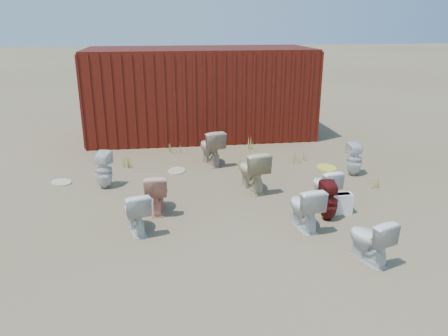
{
  "coord_description": "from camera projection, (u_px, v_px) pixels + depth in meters",
  "views": [
    {
      "loc": [
        -1.08,
        -6.85,
        3.12
      ],
      "look_at": [
        0.0,
        0.6,
        0.55
      ],
      "focal_mm": 35.0,
      "sensor_mm": 36.0,
      "label": 1
    }
  ],
  "objects": [
    {
      "name": "ground",
      "position": [
        229.0,
        209.0,
        7.57
      ],
      "size": [
        100.0,
        100.0,
        0.0
      ],
      "primitive_type": "plane",
      "color": "brown",
      "rests_on": "ground"
    },
    {
      "name": "loose_lid_near",
      "position": [
        177.0,
        171.0,
        9.44
      ],
      "size": [
        0.49,
        0.57,
        0.02
      ],
      "primitive_type": "ellipsoid",
      "rotation": [
        0.0,
        0.0,
        -0.25
      ],
      "color": "#C4B48E",
      "rests_on": "ground"
    },
    {
      "name": "weed_clump_b",
      "position": [
        243.0,
        160.0,
        9.83
      ],
      "size": [
        0.32,
        0.32,
        0.25
      ],
      "primitive_type": "cone",
      "color": "olive",
      "rests_on": "ground"
    },
    {
      "name": "toilet_front_e",
      "position": [
        370.0,
        239.0,
        5.84
      ],
      "size": [
        0.57,
        0.73,
        0.66
      ],
      "primitive_type": "imported",
      "rotation": [
        0.0,
        0.0,
        3.49
      ],
      "color": "silver",
      "rests_on": "ground"
    },
    {
      "name": "weed_clump_a",
      "position": [
        126.0,
        160.0,
        9.73
      ],
      "size": [
        0.36,
        0.36,
        0.3
      ],
      "primitive_type": "cone",
      "color": "olive",
      "rests_on": "ground"
    },
    {
      "name": "toilet_back_beige_right",
      "position": [
        252.0,
        170.0,
        8.27
      ],
      "size": [
        0.61,
        0.87,
        0.81
      ],
      "primitive_type": "imported",
      "rotation": [
        0.0,
        0.0,
        3.36
      ],
      "color": "beige",
      "rests_on": "ground"
    },
    {
      "name": "weed_clump_e",
      "position": [
        251.0,
        144.0,
        10.93
      ],
      "size": [
        0.34,
        0.34,
        0.33
      ],
      "primitive_type": "cone",
      "color": "olive",
      "rests_on": "ground"
    },
    {
      "name": "toilet_back_e",
      "position": [
        354.0,
        159.0,
        9.12
      ],
      "size": [
        0.32,
        0.33,
        0.7
      ],
      "primitive_type": "imported",
      "rotation": [
        0.0,
        0.0,
        3.14
      ],
      "color": "silver",
      "rests_on": "ground"
    },
    {
      "name": "shipping_container",
      "position": [
        200.0,
        93.0,
        12.06
      ],
      "size": [
        6.0,
        2.4,
        2.4
      ],
      "primitive_type": "cube",
      "color": "#48130C",
      "rests_on": "ground"
    },
    {
      "name": "loose_tank",
      "position": [
        337.0,
        203.0,
        7.36
      ],
      "size": [
        0.5,
        0.21,
        0.35
      ],
      "primitive_type": "cube",
      "rotation": [
        0.0,
        0.0,
        -0.02
      ],
      "color": "white",
      "rests_on": "ground"
    },
    {
      "name": "weed_clump_f",
      "position": [
        371.0,
        181.0,
        8.57
      ],
      "size": [
        0.28,
        0.28,
        0.22
      ],
      "primitive_type": "cone",
      "color": "olive",
      "rests_on": "ground"
    },
    {
      "name": "toilet_back_a",
      "position": [
        104.0,
        170.0,
        8.42
      ],
      "size": [
        0.4,
        0.4,
        0.73
      ],
      "primitive_type": "imported",
      "rotation": [
        0.0,
        0.0,
        2.9
      ],
      "color": "silver",
      "rests_on": "ground"
    },
    {
      "name": "toilet_front_a",
      "position": [
        136.0,
        212.0,
        6.66
      ],
      "size": [
        0.54,
        0.74,
        0.67
      ],
      "primitive_type": "imported",
      "rotation": [
        0.0,
        0.0,
        3.4
      ],
      "color": "silver",
      "rests_on": "ground"
    },
    {
      "name": "weed_clump_d",
      "position": [
        175.0,
        148.0,
        10.71
      ],
      "size": [
        0.3,
        0.3,
        0.23
      ],
      "primitive_type": "cone",
      "color": "olive",
      "rests_on": "ground"
    },
    {
      "name": "toilet_front_c",
      "position": [
        305.0,
        207.0,
        6.77
      ],
      "size": [
        0.5,
        0.75,
        0.72
      ],
      "primitive_type": "imported",
      "rotation": [
        0.0,
        0.0,
        3.29
      ],
      "color": "white",
      "rests_on": "ground"
    },
    {
      "name": "toilet_back_yellowlid",
      "position": [
        325.0,
        186.0,
        7.72
      ],
      "size": [
        0.47,
        0.69,
        0.65
      ],
      "primitive_type": "imported",
      "rotation": [
        0.0,
        0.0,
        3.31
      ],
      "color": "white",
      "rests_on": "ground"
    },
    {
      "name": "loose_lid_far",
      "position": [
        61.0,
        182.0,
        8.78
      ],
      "size": [
        0.58,
        0.59,
        0.02
      ],
      "primitive_type": "ellipsoid",
      "rotation": [
        0.0,
        0.0,
        0.77
      ],
      "color": "#C0B78B",
      "rests_on": "ground"
    },
    {
      "name": "weed_clump_c",
      "position": [
        299.0,
        156.0,
        10.06
      ],
      "size": [
        0.36,
        0.36,
        0.28
      ],
      "primitive_type": "cone",
      "color": "olive",
      "rests_on": "ground"
    },
    {
      "name": "toilet_front_pink",
      "position": [
        157.0,
        192.0,
        7.38
      ],
      "size": [
        0.42,
        0.7,
        0.7
      ],
      "primitive_type": "imported",
      "rotation": [
        0.0,
        0.0,
        3.09
      ],
      "color": "#EDA189",
      "rests_on": "ground"
    },
    {
      "name": "toilet_back_beige_left",
      "position": [
        211.0,
        147.0,
        9.79
      ],
      "size": [
        0.64,
        0.88,
        0.81
      ],
      "primitive_type": "imported",
      "rotation": [
        0.0,
        0.0,
        3.4
      ],
      "color": "#C1A88D",
      "rests_on": "ground"
    },
    {
      "name": "toilet_front_maroon",
      "position": [
        329.0,
        201.0,
        7.07
      ],
      "size": [
        0.31,
        0.31,
        0.66
      ],
      "primitive_type": "imported",
      "rotation": [
        0.0,
        0.0,
        3.19
      ],
      "color": "#5C100F",
      "rests_on": "ground"
    },
    {
      "name": "yellow_lid",
      "position": [
        326.0,
        168.0,
        7.61
      ],
      "size": [
        0.33,
        0.41,
        0.02
      ],
      "primitive_type": "ellipsoid",
      "color": "yellow",
      "rests_on": "toilet_back_yellowlid"
    }
  ]
}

